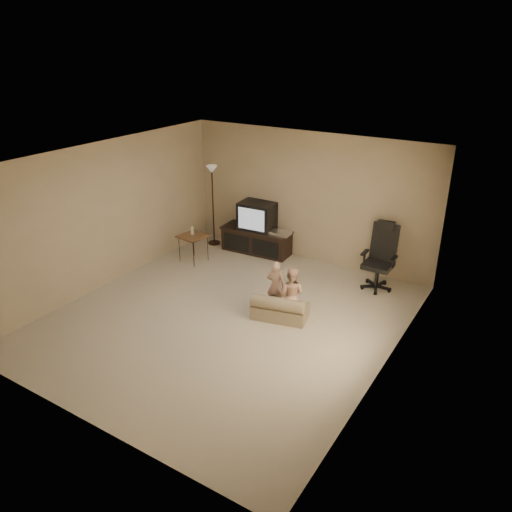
{
  "coord_description": "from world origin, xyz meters",
  "views": [
    {
      "loc": [
        3.97,
        -5.52,
        4.05
      ],
      "look_at": [
        0.16,
        0.6,
        0.88
      ],
      "focal_mm": 35.0,
      "sensor_mm": 36.0,
      "label": 1
    }
  ],
  "objects": [
    {
      "name": "side_table",
      "position": [
        -1.81,
        1.45,
        0.52
      ],
      "size": [
        0.54,
        0.54,
        0.73
      ],
      "rotation": [
        0.0,
        0.0,
        -0.12
      ],
      "color": "brown",
      "rests_on": "floor"
    },
    {
      "name": "floor",
      "position": [
        0.0,
        0.0,
        0.0
      ],
      "size": [
        5.5,
        5.5,
        0.0
      ],
      "primitive_type": "plane",
      "color": "#C1B399",
      "rests_on": "ground"
    },
    {
      "name": "child_sofa",
      "position": [
        0.7,
        0.42,
        0.17
      ],
      "size": [
        0.93,
        0.66,
        0.42
      ],
      "rotation": [
        0.0,
        0.0,
        0.23
      ],
      "color": "gray",
      "rests_on": "floor"
    },
    {
      "name": "tv_stand",
      "position": [
        -0.99,
        2.49,
        0.44
      ],
      "size": [
        1.49,
        0.62,
        1.05
      ],
      "rotation": [
        0.0,
        0.0,
        0.06
      ],
      "color": "black",
      "rests_on": "floor"
    },
    {
      "name": "office_chair",
      "position": [
        1.64,
        2.27,
        0.43
      ],
      "size": [
        0.58,
        0.58,
        1.19
      ],
      "rotation": [
        0.0,
        0.0,
        -0.0
      ],
      "color": "black",
      "rests_on": "floor"
    },
    {
      "name": "toddler_right",
      "position": [
        0.85,
        0.51,
        0.43
      ],
      "size": [
        0.46,
        0.3,
        0.87
      ],
      "primitive_type": "imported",
      "rotation": [
        0.0,
        0.0,
        3.32
      ],
      "color": "tan",
      "rests_on": "floor"
    },
    {
      "name": "room_shell",
      "position": [
        0.0,
        0.0,
        1.52
      ],
      "size": [
        5.5,
        5.5,
        5.5
      ],
      "color": "silver",
      "rests_on": "floor"
    },
    {
      "name": "floor_lamp",
      "position": [
        -2.01,
        2.39,
        1.23
      ],
      "size": [
        0.26,
        0.26,
        1.68
      ],
      "color": "black",
      "rests_on": "floor"
    },
    {
      "name": "toddler_left",
      "position": [
        0.51,
        0.63,
        0.42
      ],
      "size": [
        0.34,
        0.27,
        0.85
      ],
      "primitive_type": "imported",
      "rotation": [
        0.0,
        0.0,
        3.28
      ],
      "color": "tan",
      "rests_on": "floor"
    }
  ]
}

